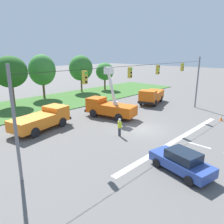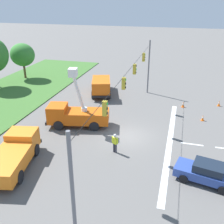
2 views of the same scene
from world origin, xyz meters
The scene contains 14 objects.
ground_plane centered at (0.00, 0.00, 0.00)m, with size 200.00×200.00×0.00m, color #605E5B.
grass_verge centered at (0.00, 18.00, 0.05)m, with size 56.00×12.00×0.10m, color #3D6B2D.
lane_markings centered at (0.00, -5.47, 0.00)m, with size 17.60×15.25×0.01m.
signal_gantry centered at (0.02, 0.00, 4.58)m, with size 26.20×0.33×7.20m.
tree_centre centered at (-4.78, 20.18, 5.03)m, with size 4.94×4.36×7.32m.
tree_east centered at (1.12, 21.67, 4.87)m, with size 4.57×4.12×7.45m.
tree_far_east centered at (9.47, 21.74, 4.77)m, with size 4.83×4.18×7.22m.
tree_east_end centered at (14.65, 20.35, 3.87)m, with size 3.55×3.90×5.69m.
utility_truck_bucket_lift centered at (0.74, 5.63, 1.33)m, with size 3.54×6.66×6.11m.
utility_truck_support_near centered at (-7.17, 7.59, 1.12)m, with size 6.78×3.68×2.12m.
utility_truck_support_far centered at (10.67, 6.05, 1.22)m, with size 6.63×4.13×2.33m.
sedan_blue centered at (-5.20, -6.83, 0.79)m, with size 2.65×4.58×1.56m.
road_worker centered at (-3.12, 0.50, 1.00)m, with size 0.38×0.61×1.77m.
traffic_cone_mid_left centered at (8.82, -4.96, 0.35)m, with size 0.36×0.36×0.71m.
Camera 1 is at (-17.91, -12.45, 7.81)m, focal length 35.00 mm.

